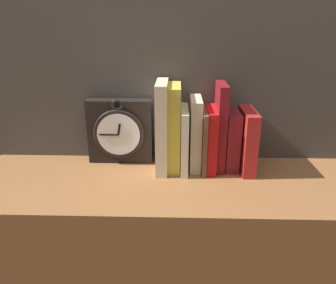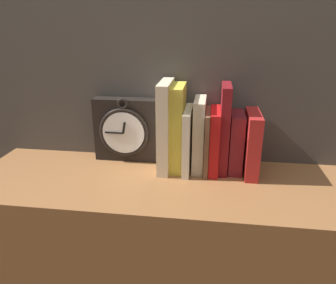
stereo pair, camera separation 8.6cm
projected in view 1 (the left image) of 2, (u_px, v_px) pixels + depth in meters
The scene contains 11 objects.
wall_back at pixel (170, 18), 0.94m from camera, with size 6.00×0.05×2.60m.
clock at pixel (120, 131), 1.00m from camera, with size 0.20×0.06×0.20m.
book_slot0_cream at pixel (162, 127), 0.95m from camera, with size 0.03×0.15×0.26m.
book_slot1_yellow at pixel (174, 128), 0.95m from camera, with size 0.04×0.13×0.25m.
book_slot2_cream at pixel (184, 139), 0.96m from camera, with size 0.02×0.15×0.18m.
book_slot3_cream at pixel (195, 134), 0.96m from camera, with size 0.03×0.13×0.21m.
book_slot4_brown at pixel (203, 140), 0.96m from camera, with size 0.01×0.14×0.18m.
book_slot5_red at pixel (211, 139), 0.96m from camera, with size 0.03×0.14×0.18m.
book_slot6_maroon at pixel (220, 127), 0.95m from camera, with size 0.03×0.12×0.25m.
book_slot7_maroon at pixel (231, 140), 0.97m from camera, with size 0.04×0.12×0.17m.
book_slot8_red at pixel (247, 140), 0.95m from camera, with size 0.04×0.15×0.18m.
Camera 1 is at (0.02, -0.81, 1.30)m, focal length 35.00 mm.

